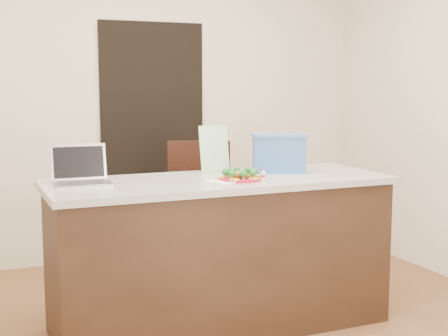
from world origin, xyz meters
name	(u,v)px	position (x,y,z in m)	size (l,w,h in m)	color
room_shell	(237,58)	(0.00, 0.00, 1.62)	(4.00, 4.00, 4.00)	white
doorway	(153,141)	(0.10, 1.98, 1.00)	(0.90, 0.02, 2.00)	black
island	(220,253)	(0.00, 0.25, 0.46)	(2.06, 0.76, 0.92)	black
plate	(240,178)	(0.08, 0.14, 0.93)	(0.25, 0.25, 0.02)	maroon
meatballs	(241,174)	(0.09, 0.14, 0.95)	(0.10, 0.10, 0.04)	brown
broccoli	(240,172)	(0.08, 0.14, 0.97)	(0.21, 0.21, 0.04)	#134A17
pepper_rings	(240,177)	(0.08, 0.14, 0.94)	(0.25, 0.24, 0.01)	yellow
napkin	(224,181)	(-0.03, 0.12, 0.92)	(0.16, 0.16, 0.01)	white
fork	(221,180)	(-0.05, 0.12, 0.93)	(0.03, 0.14, 0.00)	silver
knife	(230,180)	(0.00, 0.10, 0.93)	(0.04, 0.18, 0.01)	white
yogurt_bottle	(263,175)	(0.22, 0.12, 0.95)	(0.03, 0.03, 0.06)	white
laptop	(81,173)	(-0.80, 0.37, 0.98)	(0.32, 0.26, 0.22)	#A8A8AC
leaflet	(214,149)	(0.08, 0.54, 1.07)	(0.21, 0.00, 0.30)	white
blue_box	(278,152)	(0.46, 0.38, 1.04)	(0.41, 0.35, 0.24)	#2B559B
chair	(205,203)	(0.22, 1.09, 0.60)	(0.61, 0.62, 1.06)	black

